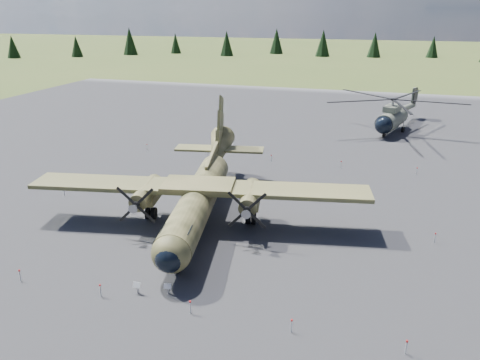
# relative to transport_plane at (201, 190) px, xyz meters

# --- Properties ---
(ground) EXTENTS (500.00, 500.00, 0.00)m
(ground) POSITION_rel_transport_plane_xyz_m (2.12, 0.97, -2.61)
(ground) COLOR #4C5425
(ground) RESTS_ON ground
(apron) EXTENTS (120.00, 120.00, 0.04)m
(apron) POSITION_rel_transport_plane_xyz_m (2.12, 10.97, -2.61)
(apron) COLOR #5B5A5F
(apron) RESTS_ON ground
(transport_plane) EXTENTS (27.56, 24.79, 9.08)m
(transport_plane) POSITION_rel_transport_plane_xyz_m (0.00, 0.00, 0.00)
(transport_plane) COLOR #3D3D21
(transport_plane) RESTS_ON ground
(helicopter_near) EXTENTS (24.50, 25.10, 5.03)m
(helicopter_near) POSITION_rel_transport_plane_xyz_m (15.51, 35.23, 0.96)
(helicopter_near) COLOR #65675A
(helicopter_near) RESTS_ON ground
(info_placard_left) EXTENTS (0.50, 0.21, 0.79)m
(info_placard_left) POSITION_rel_transport_plane_xyz_m (0.15, -11.58, -2.08)
(info_placard_left) COLOR gray
(info_placard_left) RESTS_ON ground
(info_placard_right) EXTENTS (0.50, 0.29, 0.74)m
(info_placard_right) POSITION_rel_transport_plane_xyz_m (2.01, -11.09, -2.12)
(info_placard_right) COLOR gray
(info_placard_right) RESTS_ON ground
(barrier_fence) EXTENTS (33.12, 29.62, 0.85)m
(barrier_fence) POSITION_rel_transport_plane_xyz_m (1.66, 0.90, -2.10)
(barrier_fence) COLOR silver
(barrier_fence) RESTS_ON ground
(treeline) EXTENTS (320.62, 314.60, 10.95)m
(treeline) POSITION_rel_transport_plane_xyz_m (12.57, 2.91, 2.12)
(treeline) COLOR black
(treeline) RESTS_ON ground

